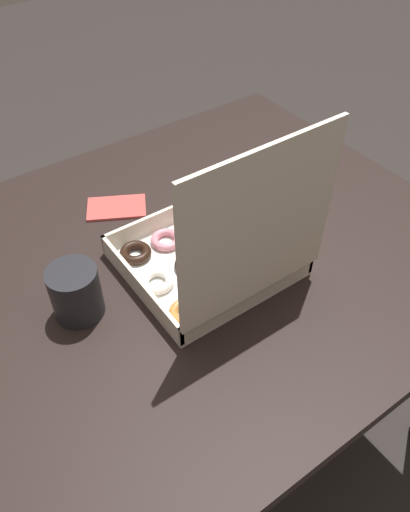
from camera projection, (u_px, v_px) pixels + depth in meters
ground_plane at (204, 414)px, 1.53m from camera, size 8.00×8.00×0.00m
dining_table at (204, 277)px, 1.10m from camera, size 1.06×0.93×0.70m
donut_box at (218, 250)px, 0.93m from camera, size 0.31×0.30×0.35m
coffee_mug at (76, 292)px, 0.87m from camera, size 0.09×0.09×0.10m
paper_napkin at (117, 208)px, 1.12m from camera, size 0.15×0.13×0.01m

